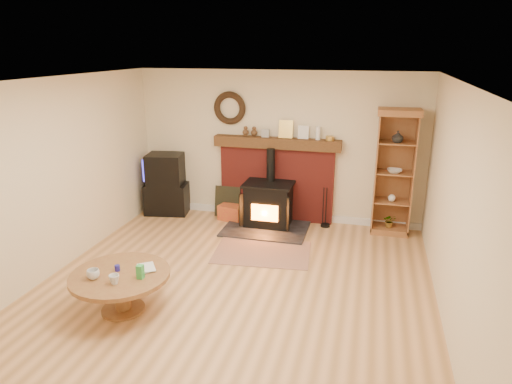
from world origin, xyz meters
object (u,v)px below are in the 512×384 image
(wood_stove, at_px, (268,205))
(curio_cabinet, at_px, (394,172))
(tv_unit, at_px, (166,185))
(coffee_table, at_px, (120,281))

(wood_stove, height_order, curio_cabinet, curio_cabinet)
(curio_cabinet, bearing_deg, tv_unit, -178.74)
(curio_cabinet, height_order, coffee_table, curio_cabinet)
(wood_stove, relative_size, tv_unit, 1.25)
(tv_unit, relative_size, curio_cabinet, 0.54)
(coffee_table, bearing_deg, curio_cabinet, 47.04)
(tv_unit, height_order, coffee_table, tv_unit)
(wood_stove, distance_m, coffee_table, 3.19)
(curio_cabinet, distance_m, coffee_table, 4.55)
(wood_stove, xyz_separation_m, coffee_table, (-1.05, -3.02, 0.02))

